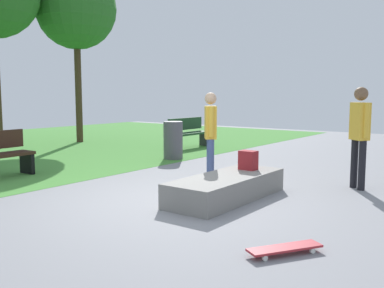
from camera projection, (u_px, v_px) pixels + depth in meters
name	position (u px, v px, depth m)	size (l,w,h in m)	color
ground_plane	(157.00, 202.00, 6.53)	(28.00, 28.00, 0.00)	gray
concrete_ledge	(227.00, 187.00, 6.72)	(2.26, 0.84, 0.37)	gray
backpack_on_ledge	(248.00, 160.00, 7.21)	(0.28, 0.20, 0.32)	maroon
skater_performing_trick	(360.00, 130.00, 7.34)	(0.36, 0.37, 1.75)	black
skater_watching	(210.00, 130.00, 7.99)	(0.37, 0.36, 1.66)	#3F5184
skateboard_by_ledge	(285.00, 248.00, 4.40)	(0.78, 0.59, 0.08)	#A5262D
park_bench_center_lawn	(189.00, 132.00, 13.08)	(1.60, 0.47, 0.91)	#1E4223
tree_slender_maple	(76.00, 9.00, 14.27)	(2.65, 2.65, 5.76)	#42301E
trash_bin	(173.00, 140.00, 10.86)	(0.48, 0.48, 0.95)	#4C4C51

